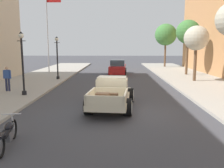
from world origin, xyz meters
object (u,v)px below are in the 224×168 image
Objects in this scene: hotrod_truck_cream at (112,92)px; car_background_red at (118,68)px; street_tree_farthest at (166,35)px; pedestrian_sidewalk_left at (7,77)px; street_tree_second at (196,39)px; flagpole at (49,23)px; street_lamp_far at (57,54)px; street_lamp_near at (22,59)px; motorcycle_parked at (8,134)px; street_tree_third at (188,32)px.

car_background_red is (0.32, 14.50, 0.01)m from hotrod_truck_cream.
car_background_red is at bearing 88.75° from hotrod_truck_cream.
street_tree_farthest is (6.97, 9.10, 4.01)m from car_background_red.
pedestrian_sidewalk_left is at bearing -125.51° from street_tree_farthest.
street_tree_farthest is (0.29, 14.85, 1.01)m from street_tree_second.
pedestrian_sidewalk_left is 13.13m from flagpole.
street_tree_farthest is at bearing 48.35° from street_lamp_far.
car_background_red is at bearing 41.81° from street_lamp_far.
street_lamp_near is at bearing -152.58° from street_tree_second.
flagpole is 16.78m from street_tree_farthest.
pedestrian_sidewalk_left is 0.27× the size of street_tree_farthest.
flagpole is at bearing 115.50° from hotrod_truck_cream.
street_tree_third is at bearing 60.16° from motorcycle_parked.
street_lamp_near is 0.82× the size of street_tree_second.
motorcycle_parked is 22.07m from flagpole.
street_lamp_far is 13.58m from street_tree_third.
pedestrian_sidewalk_left is at bearing 153.65° from hotrod_truck_cream.
street_lamp_far is (1.88, 6.09, 1.30)m from pedestrian_sidewalk_left.
motorcycle_parked is 0.37× the size of street_tree_third.
street_lamp_near reaches higher than pedestrian_sidewalk_left.
hotrod_truck_cream is at bearing -107.15° from street_tree_farthest.
hotrod_truck_cream is at bearing -91.25° from car_background_red.
street_lamp_far reaches higher than motorcycle_parked.
flagpole reaches higher than street_tree_second.
street_tree_third is (14.69, 10.04, 3.48)m from pedestrian_sidewalk_left.
street_lamp_far is 18.90m from street_tree_farthest.
flagpole is (-7.51, 15.76, 5.02)m from hotrod_truck_cream.
motorcycle_parked is 20.01m from car_background_red.
pedestrian_sidewalk_left reaches higher than hotrod_truck_cream.
street_lamp_near is (-5.49, 2.27, 1.63)m from hotrod_truck_cream.
street_lamp_near is (-5.81, -12.23, 1.62)m from car_background_red.
flagpole is 1.47× the size of street_tree_farthest.
street_tree_second is 0.83× the size of street_tree_third.
street_lamp_far is at bearing -138.19° from car_background_red.
hotrod_truck_cream is at bearing -26.35° from pedestrian_sidewalk_left.
street_tree_second reaches higher than car_background_red.
street_lamp_far is at bearing -69.27° from flagpole.
street_tree_farthest reaches higher than street_lamp_near.
street_tree_farthest reaches higher than pedestrian_sidewalk_left.
street_tree_second is 14.89m from street_tree_farthest.
street_tree_farthest reaches higher than street_tree_third.
pedestrian_sidewalk_left reaches higher than motorcycle_parked.
car_background_red reaches higher than motorcycle_parked.
street_tree_farthest is at bearing 27.92° from flagpole.
street_tree_third is at bearing -7.48° from car_background_red.
car_background_red is 12.14m from street_tree_farthest.
street_tree_third reaches higher than street_tree_second.
hotrod_truck_cream is 6.08m from motorcycle_parked.
street_lamp_near is 7.32m from street_lamp_far.
pedestrian_sidewalk_left is 0.43× the size of street_lamp_near.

